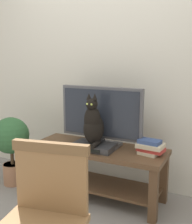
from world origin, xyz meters
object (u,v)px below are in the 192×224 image
at_px(tv_stand, 98,163).
at_px(wooden_chair, 43,213).
at_px(tv, 101,115).
at_px(media_box, 94,146).
at_px(cat, 93,124).
at_px(book_stack, 150,147).
at_px(potted_plant, 11,141).

relative_size(tv_stand, wooden_chair, 1.45).
bearing_deg(tv, tv_stand, -90.03).
bearing_deg(media_box, cat, -85.16).
height_order(tv_stand, tv, tv).
distance_m(tv, book_stack, 0.55).
relative_size(cat, book_stack, 1.90).
height_order(tv_stand, potted_plant, potted_plant).
xyz_separation_m(media_box, wooden_chair, (0.24, -1.10, -0.02)).
relative_size(tv, book_stack, 3.29).
height_order(book_stack, potted_plant, potted_plant).
bearing_deg(media_box, wooden_chair, -77.72).
bearing_deg(tv_stand, wooden_chair, -78.92).
distance_m(media_box, book_stack, 0.51).
bearing_deg(wooden_chair, media_box, 102.28).
xyz_separation_m(media_box, cat, (0.00, -0.01, 0.21)).
distance_m(tv_stand, book_stack, 0.54).
distance_m(media_box, cat, 0.21).
xyz_separation_m(cat, potted_plant, (-0.95, -0.05, -0.28)).
height_order(cat, wooden_chair, cat).
relative_size(tv_stand, potted_plant, 1.75).
bearing_deg(cat, tv, 86.98).
distance_m(media_box, potted_plant, 0.95).
bearing_deg(tv_stand, potted_plant, -171.97).
xyz_separation_m(tv, book_stack, (0.49, -0.03, -0.23)).
xyz_separation_m(tv_stand, media_box, (-0.01, -0.08, 0.18)).
xyz_separation_m(cat, wooden_chair, (0.24, -1.09, -0.23)).
height_order(tv, wooden_chair, tv).
bearing_deg(tv_stand, media_box, -96.53).
bearing_deg(potted_plant, cat, 2.75).
bearing_deg(cat, media_box, 94.84).
xyz_separation_m(tv, media_box, (-0.01, -0.14, -0.27)).
height_order(wooden_chair, potted_plant, wooden_chair).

